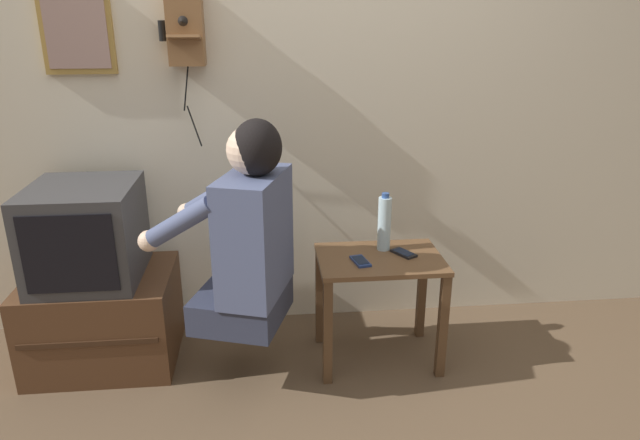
% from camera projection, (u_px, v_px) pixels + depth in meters
% --- Properties ---
extents(wall_back, '(6.80, 0.05, 2.55)m').
position_uv_depth(wall_back, '(289.00, 82.00, 2.78)').
color(wall_back, beige).
rests_on(wall_back, ground_plane).
extents(side_table, '(0.57, 0.40, 0.53)m').
position_uv_depth(side_table, '(379.00, 280.00, 2.66)').
color(side_table, brown).
rests_on(side_table, ground_plane).
extents(person, '(0.64, 0.57, 0.89)m').
position_uv_depth(person, '(248.00, 234.00, 2.38)').
color(person, '#2D3347').
rests_on(person, ground_plane).
extents(tv_stand, '(0.67, 0.54, 0.44)m').
position_uv_depth(tv_stand, '(104.00, 317.00, 2.73)').
color(tv_stand, '#51331E').
rests_on(tv_stand, ground_plane).
extents(television, '(0.46, 0.51, 0.44)m').
position_uv_depth(television, '(86.00, 233.00, 2.57)').
color(television, '#38383A').
rests_on(television, tv_stand).
extents(wall_phone_antique, '(0.20, 0.18, 0.76)m').
position_uv_depth(wall_phone_antique, '(185.00, 26.00, 2.57)').
color(wall_phone_antique, brown).
extents(framed_picture, '(0.32, 0.03, 0.37)m').
position_uv_depth(framed_picture, '(77.00, 32.00, 2.58)').
color(framed_picture, olive).
extents(cell_phone_held, '(0.08, 0.13, 0.01)m').
position_uv_depth(cell_phone_held, '(360.00, 261.00, 2.56)').
color(cell_phone_held, navy).
rests_on(cell_phone_held, side_table).
extents(cell_phone_spare, '(0.12, 0.14, 0.01)m').
position_uv_depth(cell_phone_spare, '(404.00, 253.00, 2.65)').
color(cell_phone_spare, black).
rests_on(cell_phone_spare, side_table).
extents(water_bottle, '(0.06, 0.06, 0.28)m').
position_uv_depth(water_bottle, '(384.00, 223.00, 2.66)').
color(water_bottle, silver).
rests_on(water_bottle, side_table).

